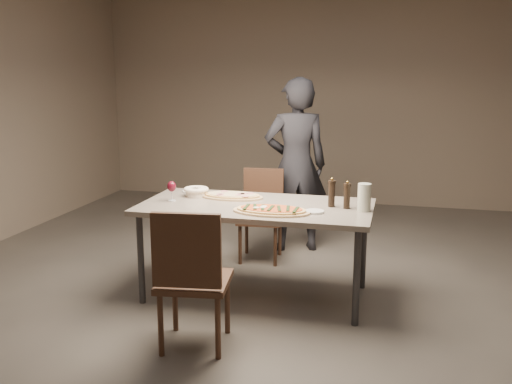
% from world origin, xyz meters
% --- Properties ---
extents(room, '(7.00, 7.00, 7.00)m').
position_xyz_m(room, '(0.00, 0.00, 1.40)').
color(room, '#544E48').
rests_on(room, ground).
extents(dining_table, '(1.80, 0.90, 0.75)m').
position_xyz_m(dining_table, '(0.00, 0.00, 0.69)').
color(dining_table, gray).
rests_on(dining_table, ground).
extents(zucchini_pizza, '(0.58, 0.32, 0.05)m').
position_xyz_m(zucchini_pizza, '(0.17, -0.22, 0.77)').
color(zucchini_pizza, tan).
rests_on(zucchini_pizza, dining_table).
extents(ham_pizza, '(0.52, 0.29, 0.04)m').
position_xyz_m(ham_pizza, '(-0.25, 0.19, 0.77)').
color(ham_pizza, tan).
rests_on(ham_pizza, dining_table).
extents(bread_basket, '(0.21, 0.21, 0.07)m').
position_xyz_m(bread_basket, '(-0.56, 0.17, 0.79)').
color(bread_basket, '#FCEACD').
rests_on(bread_basket, dining_table).
extents(oil_dish, '(0.14, 0.14, 0.02)m').
position_xyz_m(oil_dish, '(0.48, -0.15, 0.76)').
color(oil_dish, white).
rests_on(oil_dish, dining_table).
extents(pepper_mill_left, '(0.06, 0.06, 0.21)m').
position_xyz_m(pepper_mill_left, '(0.70, 0.04, 0.85)').
color(pepper_mill_left, black).
rests_on(pepper_mill_left, dining_table).
extents(pepper_mill_right, '(0.06, 0.06, 0.23)m').
position_xyz_m(pepper_mill_right, '(0.58, 0.07, 0.86)').
color(pepper_mill_right, black).
rests_on(pepper_mill_right, dining_table).
extents(carafe, '(0.10, 0.10, 0.21)m').
position_xyz_m(carafe, '(0.83, -0.00, 0.85)').
color(carafe, silver).
rests_on(carafe, dining_table).
extents(wine_glass, '(0.07, 0.07, 0.16)m').
position_xyz_m(wine_glass, '(-0.69, -0.04, 0.86)').
color(wine_glass, silver).
rests_on(wine_glass, dining_table).
extents(side_plate, '(0.17, 0.17, 0.01)m').
position_xyz_m(side_plate, '(-0.65, 0.33, 0.76)').
color(side_plate, white).
rests_on(side_plate, dining_table).
extents(chair_near, '(0.50, 0.50, 0.94)m').
position_xyz_m(chair_near, '(-0.17, -1.00, 0.53)').
color(chair_near, '#40271A').
rests_on(chair_near, ground).
extents(chair_far, '(0.43, 0.43, 0.85)m').
position_xyz_m(chair_far, '(-0.18, 0.95, 0.48)').
color(chair_far, '#40271A').
rests_on(chair_far, ground).
extents(diner, '(0.73, 0.60, 1.72)m').
position_xyz_m(diner, '(0.08, 1.28, 0.86)').
color(diner, black).
rests_on(diner, ground).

